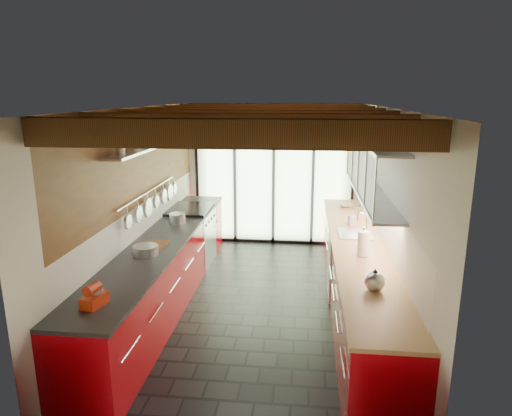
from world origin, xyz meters
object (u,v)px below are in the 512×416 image
bowl (346,205)px  paper_towel (363,244)px  kettle (375,280)px  stand_mixer (94,296)px  soap_bottle (352,218)px

bowl → paper_towel: bearing=-90.0°
kettle → stand_mixer: bearing=-166.6°
paper_towel → soap_bottle: bearing=90.0°
bowl → kettle: bearing=-90.0°
soap_bottle → bowl: size_ratio=0.94×
bowl → soap_bottle: bearing=-90.0°
stand_mixer → kettle: bearing=13.4°
paper_towel → bowl: paper_towel is taller
soap_bottle → bowl: bearing=90.0°
stand_mixer → paper_towel: paper_towel is taller
stand_mixer → paper_towel: bearing=31.8°
paper_towel → bowl: bearing=90.0°
kettle → bowl: 3.36m
soap_bottle → bowl: (0.00, 1.09, -0.08)m
paper_towel → bowl: 2.39m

